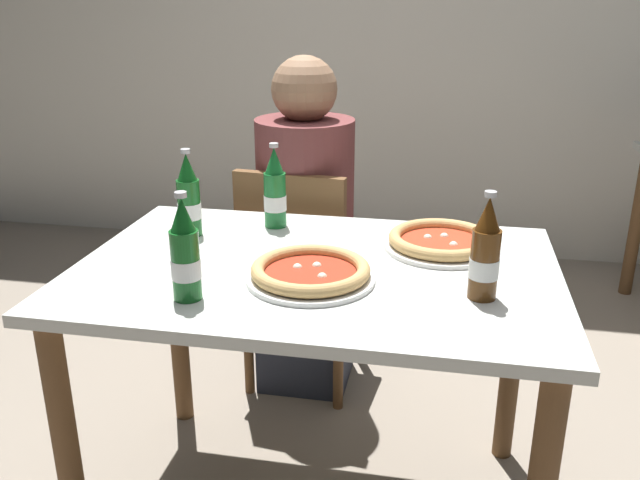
# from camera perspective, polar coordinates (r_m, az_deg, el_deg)

# --- Properties ---
(back_wall_tiled) EXTENTS (7.00, 0.10, 2.60)m
(back_wall_tiled) POSITION_cam_1_polar(r_m,az_deg,el_deg) (3.72, 6.68, 18.74)
(back_wall_tiled) COLOR silver
(back_wall_tiled) RESTS_ON ground_plane
(dining_table_main) EXTENTS (1.20, 0.80, 0.75)m
(dining_table_main) POSITION_cam_1_polar(r_m,az_deg,el_deg) (1.71, -0.32, -5.75)
(dining_table_main) COLOR silver
(dining_table_main) RESTS_ON ground_plane
(chair_behind_table) EXTENTS (0.44, 0.44, 0.85)m
(chair_behind_table) POSITION_cam_1_polar(r_m,az_deg,el_deg) (2.35, -1.68, -2.39)
(chair_behind_table) COLOR brown
(chair_behind_table) RESTS_ON ground_plane
(diner_seated) EXTENTS (0.34, 0.34, 1.21)m
(diner_seated) POSITION_cam_1_polar(r_m,az_deg,el_deg) (2.36, -1.26, 0.34)
(diner_seated) COLOR #2D3342
(diner_seated) RESTS_ON ground_plane
(pizza_margherita_near) EXTENTS (0.31, 0.31, 0.04)m
(pizza_margherita_near) POSITION_cam_1_polar(r_m,az_deg,el_deg) (1.57, -0.82, -2.80)
(pizza_margherita_near) COLOR white
(pizza_margherita_near) RESTS_ON dining_table_main
(pizza_marinara_far) EXTENTS (0.31, 0.31, 0.04)m
(pizza_marinara_far) POSITION_cam_1_polar(r_m,az_deg,el_deg) (1.79, 10.42, -0.12)
(pizza_marinara_far) COLOR white
(pizza_marinara_far) RESTS_ON dining_table_main
(beer_bottle_left) EXTENTS (0.07, 0.07, 0.25)m
(beer_bottle_left) POSITION_cam_1_polar(r_m,az_deg,el_deg) (1.47, -11.54, -1.27)
(beer_bottle_left) COLOR #14591E
(beer_bottle_left) RESTS_ON dining_table_main
(beer_bottle_center) EXTENTS (0.07, 0.07, 0.25)m
(beer_bottle_center) POSITION_cam_1_polar(r_m,az_deg,el_deg) (1.92, -3.90, 4.14)
(beer_bottle_center) COLOR #196B2D
(beer_bottle_center) RESTS_ON dining_table_main
(beer_bottle_right) EXTENTS (0.07, 0.07, 0.25)m
(beer_bottle_right) POSITION_cam_1_polar(r_m,az_deg,el_deg) (1.49, 14.03, -1.20)
(beer_bottle_right) COLOR #512D0F
(beer_bottle_right) RESTS_ON dining_table_main
(beer_bottle_extra) EXTENTS (0.07, 0.07, 0.25)m
(beer_bottle_extra) POSITION_cam_1_polar(r_m,az_deg,el_deg) (1.88, -11.23, 3.44)
(beer_bottle_extra) COLOR #14591E
(beer_bottle_extra) RESTS_ON dining_table_main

